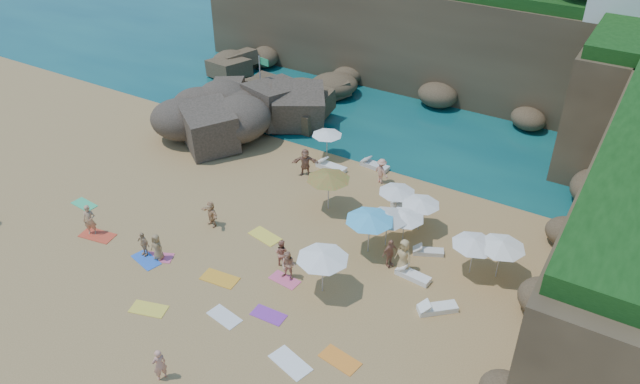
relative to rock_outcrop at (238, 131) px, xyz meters
The scene contains 46 objects.
ground 12.73m from the rock_outcrop, 47.52° to the right, with size 120.00×120.00×0.00m, color tan.
seawater 22.33m from the rock_outcrop, 67.37° to the left, with size 120.00×120.00×0.00m, color #0C4751.
cliff_back 19.29m from the rock_outcrop, 55.85° to the left, with size 44.00×8.00×8.00m, color brown.
rock_promontory 7.04m from the rock_outcrop, 109.99° to the left, with size 12.00×7.00×2.00m, color brown, non-canonical shape.
marina_masts 22.28m from the rock_outcrop, 110.98° to the left, with size 3.10×0.10×6.00m.
rock_outcrop is the anchor object (origin of this frame).
flag_pole 4.34m from the rock_outcrop, 90.58° to the left, with size 0.89×0.19×4.58m.
parasol_0 7.43m from the rock_outcrop, ahead, with size 2.02×2.02×1.91m.
parasol_1 14.68m from the rock_outcrop, 15.00° to the right, with size 2.11×2.11×2.00m.
parasol_2 21.58m from the rock_outcrop, 15.94° to the right, with size 2.36×2.36×2.23m.
parasol_3 16.22m from the rock_outcrop, 23.65° to the right, with size 2.26×2.26×2.13m.
parasol_4 20.51m from the rock_outcrop, 17.99° to the right, with size 2.28×2.28×2.16m.
parasol_5 16.64m from the rock_outcrop, 20.70° to the right, with size 2.13×2.13×2.02m.
parasol_6 11.72m from the rock_outcrop, 25.95° to the right, with size 2.55×2.55×2.41m.
parasol_8 16.37m from the rock_outcrop, 15.08° to the right, with size 2.14×2.14×2.02m.
parasol_9 17.88m from the rock_outcrop, 39.62° to the right, with size 2.57×2.57×2.43m.
parasol_10 16.15m from the rock_outcrop, 27.58° to the right, with size 2.57×2.57×2.43m.
lounger_0 8.38m from the rock_outcrop, ahead, with size 2.02×0.67×0.31m, color white.
lounger_1 10.64m from the rock_outcrop, ahead, with size 1.90×0.63×0.30m, color silver.
lounger_2 18.03m from the rock_outcrop, 19.29° to the right, with size 1.62×0.54×0.25m, color silver.
lounger_3 14.70m from the rock_outcrop, 11.83° to the right, with size 1.88×0.63×0.29m, color white.
lounger_4 18.95m from the rock_outcrop, 25.50° to the right, with size 1.82×0.61×0.28m, color white.
lounger_5 21.38m from the rock_outcrop, 27.06° to the right, with size 1.88×0.63×0.29m, color white.
towel_1 14.39m from the rock_outcrop, 70.18° to the right, with size 1.62×0.81×0.03m, color #E45885.
towel_2 15.84m from the rock_outcrop, 56.43° to the right, with size 1.89×0.94×0.03m, color #F5A226.
towel_4 18.13m from the rock_outcrop, 66.56° to the right, with size 1.74×0.87×0.03m, color yellow.
towel_5 18.56m from the rock_outcrop, 55.05° to the right, with size 1.67×0.84×0.03m, color white.
towel_6 18.70m from the rock_outcrop, 48.70° to the right, with size 1.63×0.82×0.03m, color purple.
towel_7 13.84m from the rock_outcrop, 87.03° to the right, with size 1.93×0.96×0.03m, color #DC4226.
towel_8 14.72m from the rock_outcrop, 72.10° to the right, with size 1.70×0.85×0.03m, color blue.
towel_9 16.43m from the rock_outcrop, 44.93° to the right, with size 1.55×0.78×0.03m, color #EC5B89.
towel_10 22.14m from the rock_outcrop, 41.64° to the right, with size 1.79×0.90×0.03m, color orange.
towel_11 12.30m from the rock_outcrop, 100.66° to the right, with size 1.58×0.79×0.03m, color #38C57D.
towel_12 12.63m from the rock_outcrop, 46.41° to the right, with size 1.83×0.91×0.03m, color yellow.
towel_13 21.76m from the rock_outcrop, 47.16° to the right, with size 1.92×0.96×0.03m, color white.
person_stand_0 13.86m from the rock_outcrop, 88.48° to the right, with size 0.67×0.44×1.85m, color tan.
person_stand_1 15.20m from the rock_outcrop, 44.54° to the right, with size 0.75×0.59×1.55m, color tan.
person_stand_2 11.82m from the rock_outcrop, ahead, with size 1.08×0.44×1.66m, color #E69E82.
person_stand_3 17.54m from the rock_outcrop, 26.78° to the right, with size 0.96×0.40×1.64m, color #AA6F55.
person_stand_4 18.24m from the rock_outcrop, 25.74° to the right, with size 0.94×0.51×1.93m, color tan.
person_stand_5 7.66m from the rock_outcrop, 19.07° to the right, with size 1.68×0.48×1.82m, color #A66F53.
person_stand_6 22.09m from the rock_outcrop, 61.34° to the right, with size 0.60×0.39×1.64m, color #DE977E.
person_lie_1 14.33m from the rock_outcrop, 73.01° to the right, with size 0.84×1.43×0.35m, color tan.
person_lie_2 14.47m from the rock_outcrop, 69.66° to the right, with size 0.74×1.51×0.40m, color #97754B.
person_lie_3 11.28m from the rock_outcrop, 60.48° to the right, with size 1.42×1.53×0.41m, color tan.
person_lie_5 16.37m from the rock_outcrop, 44.15° to the right, with size 0.79×1.62×0.61m, color tan.
Camera 1 is at (16.67, -21.68, 20.95)m, focal length 35.00 mm.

